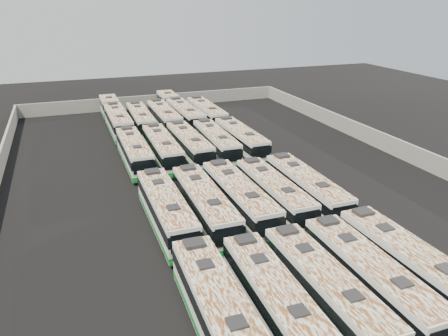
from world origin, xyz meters
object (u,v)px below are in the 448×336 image
(bus_midfront_right, at_px, (274,194))
(bus_back_far_right, at_px, (207,114))
(bus_midback_far_right, at_px, (241,140))
(bus_back_far_left, at_px, (115,116))
(bus_midback_right, at_px, (216,142))
(bus_front_far_left, at_px, (220,313))
(bus_back_right, at_px, (179,111))
(bus_midfront_far_left, at_px, (166,210))
(bus_front_far_right, at_px, (410,266))
(bus_midfront_center, at_px, (239,199))
(bus_midback_far_left, at_px, (134,152))
(bus_midfront_far_right, at_px, (306,189))
(bus_front_left, at_px, (276,303))
(bus_back_center, at_px, (164,118))
(bus_midback_center, at_px, (189,145))
(bus_back_left, at_px, (141,120))
(bus_midback_left, at_px, (162,148))
(bus_front_center, at_px, (325,290))
(bus_midfront_left, at_px, (205,205))
(bus_front_right, at_px, (370,278))

(bus_midfront_right, xyz_separation_m, bus_back_far_right, (3.19, 29.08, 0.06))
(bus_midback_far_right, relative_size, bus_back_far_left, 0.63)
(bus_midback_right, bearing_deg, bus_back_far_right, 77.92)
(bus_front_far_left, height_order, bus_back_right, bus_back_right)
(bus_midfront_far_left, bearing_deg, bus_front_far_right, -45.87)
(bus_midfront_center, height_order, bus_midback_far_left, bus_midfront_center)
(bus_midfront_center, relative_size, bus_midfront_far_right, 1.02)
(bus_front_left, xyz_separation_m, bus_back_center, (3.28, 42.78, 0.07))
(bus_midfront_far_right, xyz_separation_m, bus_back_center, (-6.51, 29.33, 0.02))
(bus_midfront_right, height_order, bus_back_far_left, bus_back_far_left)
(bus_midback_center, relative_size, bus_midback_right, 1.01)
(bus_midfront_center, distance_m, bus_midback_far_left, 17.00)
(bus_midfront_right, height_order, bus_midfront_far_right, bus_midfront_far_right)
(bus_midfront_right, xyz_separation_m, bus_midback_far_left, (-9.86, 15.67, 0.01))
(bus_front_far_left, bearing_deg, bus_back_left, 86.77)
(bus_front_left, xyz_separation_m, bus_midback_left, (-0.05, 29.34, 0.03))
(bus_midfront_far_right, height_order, bus_back_center, bus_back_center)
(bus_front_left, relative_size, bus_midfront_center, 0.96)
(bus_midfront_far_right, height_order, bus_midback_far_left, bus_midfront_far_right)
(bus_back_center, height_order, bus_back_far_right, bus_back_center)
(bus_midback_far_right, bearing_deg, bus_back_far_left, 127.50)
(bus_back_right, bearing_deg, bus_back_center, -134.29)
(bus_midfront_center, xyz_separation_m, bus_back_left, (-3.33, 29.34, -0.07))
(bus_midfront_far_left, xyz_separation_m, bus_midback_far_right, (13.07, 15.66, -0.02))
(bus_midback_right, bearing_deg, bus_front_far_right, -82.27)
(bus_front_center, relative_size, bus_front_far_right, 0.97)
(bus_midfront_left, height_order, bus_midback_right, bus_midfront_left)
(bus_midback_far_left, bearing_deg, bus_midback_far_right, 0.09)
(bus_midfront_far_left, bearing_deg, bus_midback_center, 67.41)
(bus_midback_far_right, bearing_deg, bus_back_far_right, 89.63)
(bus_front_left, bearing_deg, bus_midfront_far_left, 104.69)
(bus_midfront_right, distance_m, bus_midback_right, 15.71)
(bus_front_center, relative_size, bus_midfront_center, 0.96)
(bus_front_far_left, relative_size, bus_front_right, 1.02)
(bus_midfront_center, relative_size, bus_midback_center, 1.03)
(bus_front_far_left, relative_size, bus_midfront_right, 1.04)
(bus_midback_right, distance_m, bus_midback_far_right, 3.24)
(bus_midback_far_left, xyz_separation_m, bus_midback_right, (9.86, 0.04, 0.01))
(bus_front_far_left, height_order, bus_midback_left, bus_front_far_left)
(bus_back_far_left, relative_size, bus_back_center, 1.56)
(bus_back_far_right, bearing_deg, bus_midback_right, -103.72)
(bus_back_far_right, bearing_deg, bus_midback_left, -126.58)
(bus_midfront_far_left, xyz_separation_m, bus_back_far_right, (13.02, 29.04, 0.01))
(bus_midfront_far_right, relative_size, bus_midback_far_right, 1.01)
(bus_back_left, bearing_deg, bus_back_far_right, -0.06)
(bus_midfront_center, relative_size, bus_back_far_left, 0.65)
(bus_midback_left, distance_m, bus_midback_far_right, 9.85)
(bus_midback_right, bearing_deg, bus_midback_left, -178.76)
(bus_midback_center, bearing_deg, bus_midfront_far_right, -68.70)
(bus_front_center, distance_m, bus_midback_far_left, 29.96)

